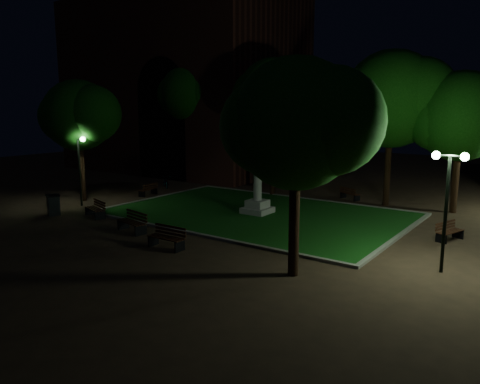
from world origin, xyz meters
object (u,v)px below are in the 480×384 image
object	(u,v)px
bench_left_side	(149,190)
bicycle	(166,182)
monument	(257,197)
bench_near_right	(167,238)
bench_near_left	(133,223)
bench_right_side	(449,232)
trash_bin	(53,205)
bench_far_side	(349,194)
bench_west_near	(96,209)

from	to	relation	value
bench_left_side	bicycle	xyz separation A→B (m)	(-1.24, 2.87, 0.06)
monument	bench_near_right	distance (m)	7.28
bench_near_left	bench_right_side	world-z (taller)	bench_near_left
trash_bin	bicycle	xyz separation A→B (m)	(-1.24, 9.74, -0.12)
monument	bench_near_right	xyz separation A→B (m)	(0.36, -7.25, -0.53)
monument	bench_left_side	world-z (taller)	monument
bench_far_side	trash_bin	world-z (taller)	trash_bin
monument	bench_right_side	world-z (taller)	monument
bench_near_left	bench_far_side	bearing A→B (deg)	79.12
bench_near_left	bench_left_side	distance (m)	9.06
bench_near_left	bench_left_side	size ratio (longest dim) A/B	1.20
bench_near_left	bicycle	xyz separation A→B (m)	(-7.28, 9.62, -0.01)
bench_near_right	monument	bearing A→B (deg)	91.50
bench_near_left	bench_left_side	bearing A→B (deg)	142.52
bicycle	bench_right_side	bearing A→B (deg)	-61.26
bench_west_near	monument	bearing A→B (deg)	56.72
bench_west_near	trash_bin	xyz separation A→B (m)	(-2.18, -1.05, 0.15)
bench_right_side	monument	bearing A→B (deg)	113.33
bench_near_left	bench_far_side	distance (m)	14.00
bench_left_side	bicycle	bearing A→B (deg)	-164.94
bench_near_left	bench_near_right	world-z (taller)	bench_near_left
bench_near_right	bench_left_side	world-z (taller)	bench_near_right
bench_left_side	trash_bin	bearing A→B (deg)	-8.25
bench_near_left	bicycle	size ratio (longest dim) A/B	1.08
bench_right_side	bench_west_near	bearing A→B (deg)	130.20
trash_bin	bench_right_side	bearing A→B (deg)	21.24
bench_left_side	bench_far_side	xyz separation A→B (m)	(11.19, 6.27, -0.02)
bench_west_near	bench_far_side	world-z (taller)	bench_west_near
monument	bench_west_near	bearing A→B (deg)	-140.46
trash_bin	monument	bearing A→B (deg)	36.49
bench_near_right	bench_far_side	size ratio (longest dim) A/B	1.15
bench_near_right	trash_bin	xyz separation A→B (m)	(-9.09, 0.79, 0.13)
bench_west_near	bicycle	world-z (taller)	bicycle
bench_near_right	bicycle	distance (m)	14.75
bench_near_left	bench_right_side	bearing A→B (deg)	40.45
bench_west_near	bench_right_side	distance (m)	17.11
bench_near_right	bench_near_left	bearing A→B (deg)	162.04
bench_near_right	bench_far_side	bearing A→B (deg)	80.11
bench_near_right	bench_west_near	size ratio (longest dim) A/B	0.99
bench_near_left	bench_far_side	world-z (taller)	bench_near_left
bench_near_left	bicycle	world-z (taller)	bench_near_left
bench_west_near	bench_far_side	size ratio (longest dim) A/B	1.15
bench_near_right	bench_right_side	size ratio (longest dim) A/B	1.07
bench_right_side	trash_bin	size ratio (longest dim) A/B	1.41
bench_left_side	bench_right_side	size ratio (longest dim) A/B	0.97
monument	bench_left_side	size ratio (longest dim) A/B	2.12
bench_far_side	bicycle	bearing A→B (deg)	40.25
bicycle	bench_near_left	bearing A→B (deg)	-106.34
bench_left_side	bench_right_side	xyz separation A→B (m)	(18.21, 0.20, 0.00)
bench_near_right	bench_far_side	distance (m)	14.09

